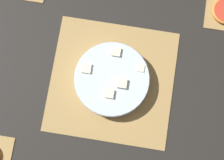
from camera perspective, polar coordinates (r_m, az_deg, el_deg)
name	(u,v)px	position (r m, az deg, el deg)	size (l,w,h in m)	color
ground_plane	(112,81)	(1.04, 0.00, -0.23)	(6.00, 6.00, 0.00)	black
bamboo_mat_center	(112,81)	(1.04, 0.00, -0.21)	(0.41, 0.40, 0.01)	#A8844C
fruit_salad_bowl	(112,79)	(1.01, 0.02, 0.11)	(0.24, 0.24, 0.06)	silver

